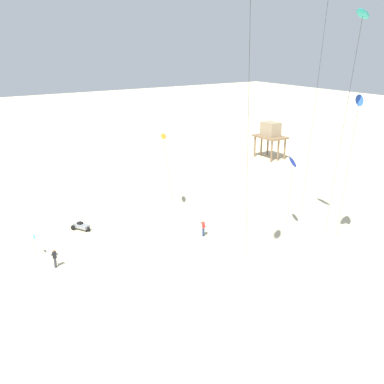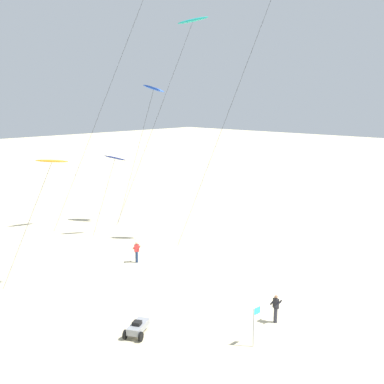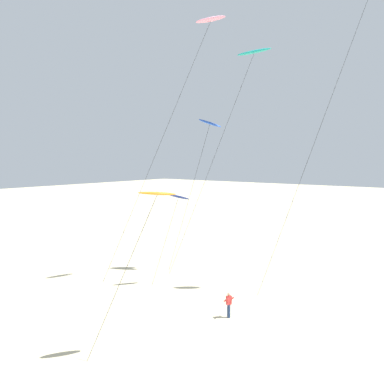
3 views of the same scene
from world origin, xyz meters
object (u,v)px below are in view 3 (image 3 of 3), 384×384
object	(u,v)px
kite_cyan	(367,0)
kite_orange	(156,196)
kite_navy	(178,198)
kite_pink	(209,23)
kite_blue	(209,125)
kite_teal	(253,54)
kite_flyer_middle	(229,304)

from	to	relation	value
kite_cyan	kite_orange	bearing A→B (deg)	165.94
kite_navy	kite_orange	bearing A→B (deg)	-145.56
kite_pink	kite_blue	bearing A→B (deg)	35.10
kite_orange	kite_navy	bearing A→B (deg)	34.44
kite_cyan	kite_pink	distance (m)	12.32
kite_blue	kite_orange	bearing A→B (deg)	-152.95
kite_blue	kite_teal	xyz separation A→B (m)	(1.99, -3.41, 6.30)
kite_teal	kite_navy	distance (m)	14.96
kite_blue	kite_pink	world-z (taller)	kite_pink
kite_cyan	kite_navy	bearing A→B (deg)	121.46
kite_navy	kite_orange	world-z (taller)	kite_orange
kite_blue	kite_cyan	size ratio (longest dim) A/B	0.61
kite_cyan	kite_orange	xyz separation A→B (m)	(-18.67, 4.68, -13.76)
kite_cyan	kite_navy	xyz separation A→B (m)	(-7.53, 12.31, -15.15)
kite_pink	kite_flyer_middle	distance (m)	22.98
kite_teal	kite_blue	bearing A→B (deg)	120.31
kite_flyer_middle	kite_pink	bearing A→B (deg)	43.11
kite_cyan	kite_pink	xyz separation A→B (m)	(-4.28, 11.53, -0.65)
kite_teal	kite_pink	world-z (taller)	kite_pink
kite_blue	kite_flyer_middle	distance (m)	18.00
kite_orange	kite_pink	distance (m)	20.63
kite_cyan	kite_flyer_middle	distance (m)	24.78
kite_blue	kite_orange	world-z (taller)	kite_blue
kite_teal	kite_pink	size ratio (longest dim) A/B	0.90
kite_blue	kite_orange	distance (m)	19.64
kite_navy	kite_pink	xyz separation A→B (m)	(3.25, -0.78, 14.50)
kite_navy	kite_flyer_middle	distance (m)	10.53
kite_navy	kite_pink	world-z (taller)	kite_pink
kite_blue	kite_cyan	xyz separation A→B (m)	(1.72, -13.34, 8.91)
kite_blue	kite_flyer_middle	size ratio (longest dim) A/B	8.45
kite_teal	kite_navy	xyz separation A→B (m)	(-7.81, 2.39, -12.54)
kite_cyan	kite_orange	distance (m)	23.66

